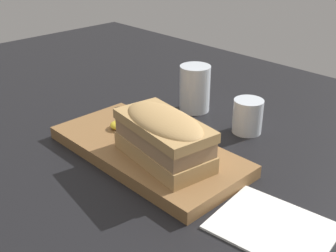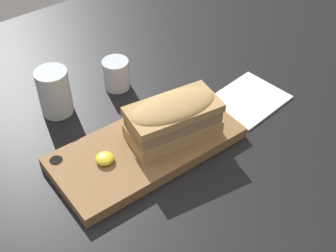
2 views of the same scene
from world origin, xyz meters
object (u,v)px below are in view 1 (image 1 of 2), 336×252
Objects in this scene: serving_board at (147,150)px; wine_glass at (248,118)px; water_glass at (195,91)px; napkin at (273,227)px; sandwich at (164,135)px.

wine_glass is (7.09, 22.52, 2.07)cm from serving_board.
water_glass is 0.60× the size of napkin.
wine_glass is at bearing 72.52° from serving_board.
water_glass is (-14.89, 24.23, -2.53)cm from sandwich.
napkin is at bearing -46.52° from wine_glass.
serving_board is 2.14× the size of napkin.
serving_board is at bearing -69.15° from water_glass.
sandwich is at bearing -58.43° from water_glass.
water_glass is at bearing 178.43° from wine_glass.
sandwich is 24.14cm from wine_glass.
water_glass is (-8.74, 22.95, 3.54)cm from serving_board.
serving_board is 8.74cm from sandwich.
serving_board is 29.09cm from napkin.
wine_glass is (0.94, 23.79, -4.00)cm from sandwich.
sandwich reaches higher than serving_board.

